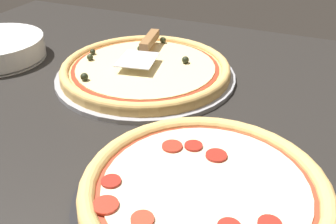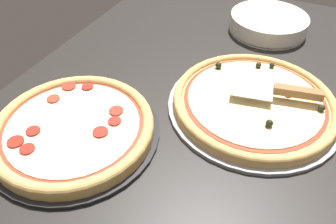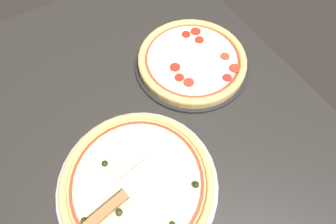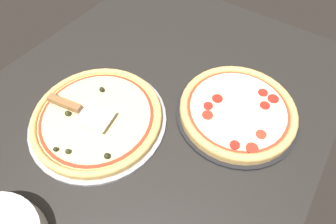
{
  "view_description": "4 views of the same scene",
  "coord_description": "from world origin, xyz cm",
  "views": [
    {
      "loc": [
        -33.0,
        66.2,
        40.87
      ],
      "look_at": [
        -7.54,
        8.1,
        3.0
      ],
      "focal_mm": 42.0,
      "sensor_mm": 36.0,
      "label": 1
    },
    {
      "loc": [
        -58.57,
        -15.79,
        54.49
      ],
      "look_at": [
        -7.54,
        8.1,
        3.0
      ],
      "focal_mm": 35.0,
      "sensor_mm": 36.0,
      "label": 2
    },
    {
      "loc": [
        24.7,
        -11.05,
        69.86
      ],
      "look_at": [
        -7.54,
        8.1,
        3.0
      ],
      "focal_mm": 28.0,
      "sensor_mm": 36.0,
      "label": 3
    },
    {
      "loc": [
        31.02,
        34.57,
        68.19
      ],
      "look_at": [
        -7.54,
        8.1,
        3.0
      ],
      "focal_mm": 28.0,
      "sensor_mm": 36.0,
      "label": 4
    }
  ],
  "objects": [
    {
      "name": "ground_plane",
      "position": [
        0.0,
        0.0,
        -1.8
      ],
      "size": [
        151.33,
        107.13,
        3.6
      ],
      "primitive_type": "cube",
      "color": "black"
    },
    {
      "name": "pizza_pan_front",
      "position": [
        5.72,
        -9.03,
        0.5
      ],
      "size": [
        42.27,
        42.27,
        1.0
      ],
      "primitive_type": "cylinder",
      "color": "#939399",
      "rests_on": "ground_plane"
    },
    {
      "name": "pizza_front",
      "position": [
        5.74,
        -9.04,
        2.37
      ],
      "size": [
        39.74,
        39.74,
        3.83
      ],
      "color": "#DBAD60",
      "rests_on": "pizza_pan_front"
    },
    {
      "name": "pizza_pan_back",
      "position": [
        -20.8,
        25.22,
        0.5
      ],
      "size": [
        38.36,
        38.36,
        1.0
      ],
      "primitive_type": "cylinder",
      "color": "black",
      "rests_on": "ground_plane"
    },
    {
      "name": "pizza_back",
      "position": [
        -20.79,
        25.24,
        2.69
      ],
      "size": [
        36.06,
        36.06,
        3.38
      ],
      "color": "#DBAD60",
      "rests_on": "pizza_pan_back"
    },
    {
      "name": "serving_spatula",
      "position": [
        8.48,
        -15.26,
        5.58
      ],
      "size": [
        9.8,
        21.77,
        2.0
      ],
      "color": "silver",
      "rests_on": "pizza_front"
    }
  ]
}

